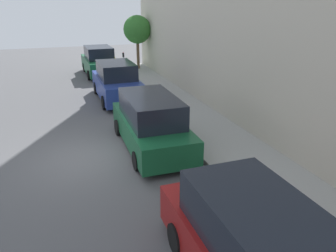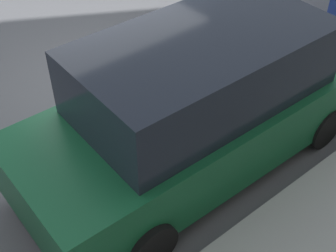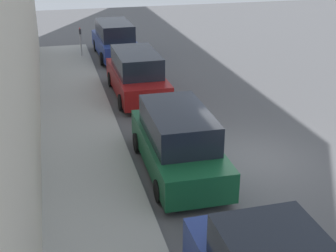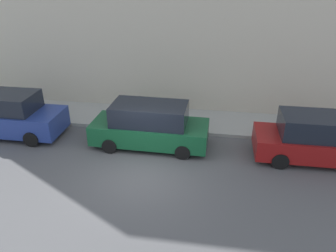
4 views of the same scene
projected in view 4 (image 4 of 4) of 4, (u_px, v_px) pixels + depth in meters
ground_plane at (141, 175)px, 12.19m from camera, size 60.00×60.00×0.00m
sidewalk at (164, 119)px, 16.44m from camera, size 2.67×32.00×0.15m
parked_minivan_second at (319, 139)px, 12.76m from camera, size 2.02×4.91×1.90m
parked_minivan_third at (150, 126)px, 13.81m from camera, size 2.02×4.93×1.90m
parked_suv_fourth at (9, 115)px, 14.76m from camera, size 2.08×4.81×1.98m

